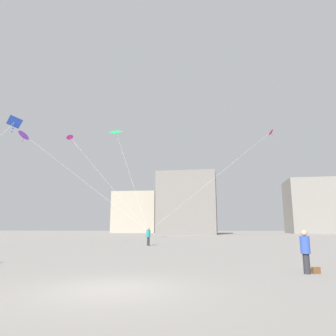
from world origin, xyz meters
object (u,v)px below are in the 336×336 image
Objects in this scene: kite_crimson_diamond at (268,134)px; handbag_beside_flyer at (316,270)px; kite_cobalt_delta at (13,124)px; building_left_hall at (136,213)px; building_right_hall at (312,206)px; person_in_blue at (305,249)px; kite_violet_diamond at (25,135)px; person_in_teal at (148,235)px; kite_emerald_delta at (116,133)px; kite_magenta_diamond at (72,140)px; building_centre_hall at (188,204)px.

handbag_beside_flyer is (-4.29, -25.41, -13.14)m from kite_crimson_diamond.
kite_crimson_diamond is (21.90, 18.50, 4.22)m from kite_cobalt_delta.
kite_cobalt_delta is 20.92m from handbag_beside_flyer.
building_right_hall is at bearing -5.52° from building_left_hall.
kite_violet_diamond is (-22.35, 16.49, 10.39)m from person_in_blue.
person_in_teal is 20.12m from kite_emerald_delta.
building_right_hall is at bearing 51.84° from kite_violet_diamond.
kite_magenta_diamond is at bearing 135.96° from handbag_beside_flyer.
person_in_teal is 16.85m from kite_violet_diamond.
person_in_blue is at bearing -100.31° from kite_crimson_diamond.
person_in_blue is 0.11× the size of kite_crimson_diamond.
kite_violet_diamond is 0.91× the size of building_centre_hall.
kite_emerald_delta is (-16.14, 29.10, 14.42)m from person_in_blue.
kite_emerald_delta is (-7.11, 12.18, 14.35)m from person_in_teal.
building_centre_hall is at bearing -159.88° from building_right_hall.
building_left_hall reaches higher than kite_cobalt_delta.
kite_emerald_delta is 1.05× the size of building_left_hall.
building_right_hall is 48.71× the size of handbag_beside_flyer.
kite_magenta_diamond is at bearing 10.69° from kite_violet_diamond.
kite_crimson_diamond is at bearing -9.82° from kite_emerald_delta.
handbag_beside_flyer is (17.61, -6.91, -8.92)m from kite_cobalt_delta.
kite_magenta_diamond is 0.65× the size of building_centre_hall.
kite_crimson_diamond reaches higher than kite_violet_diamond.
kite_emerald_delta is 58.78m from building_left_hall.
kite_violet_diamond is at bearing -116.20° from kite_emerald_delta.
kite_crimson_diamond is 45.47× the size of handbag_beside_flyer.
kite_magenta_diamond is at bearing -47.65° from person_in_blue.
kite_crimson_diamond is at bearing 80.42° from handbag_beside_flyer.
person_in_blue is 36.27m from kite_emerald_delta.
building_centre_hall reaches higher than kite_violet_diamond.
kite_magenta_diamond is (-8.51, 0.48, 9.98)m from person_in_teal.
kite_violet_diamond reaches higher than person_in_blue.
kite_violet_diamond is at bearing 118.22° from kite_cobalt_delta.
kite_violet_diamond is 0.98× the size of kite_crimson_diamond.
person_in_blue is 86.39m from building_right_hall.
handbag_beside_flyer is at bearing -73.36° from building_left_hall.
kite_crimson_diamond is at bearing -63.72° from building_left_hall.
building_centre_hall is (18.00, -18.41, 1.35)m from building_left_hall.
building_left_hall reaches higher than handbag_beside_flyer.
person_in_teal is at bearing -64.78° from person_in_blue.
person_in_blue is at bearing -36.43° from kite_violet_diamond.
kite_violet_diamond is at bearing -39.31° from person_in_blue.
building_centre_hall reaches higher than kite_crimson_diamond.
person_in_teal is 0.11× the size of building_right_hall.
building_left_hall reaches higher than person_in_blue.
kite_cobalt_delta is at bearing -61.78° from kite_violet_diamond.
building_left_hall is 25.78m from building_centre_hall.
kite_cobalt_delta is 87.23m from building_right_hall.
kite_cobalt_delta is (-17.26, 7.01, 8.16)m from person_in_blue.
person_in_blue is at bearing -22.11° from kite_cobalt_delta.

